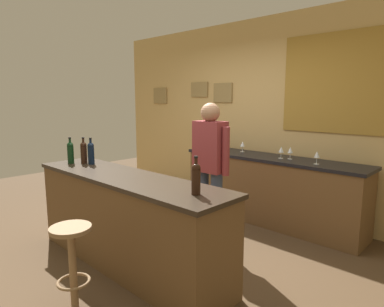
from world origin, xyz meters
The scene contains 15 objects.
ground_plane centered at (0.00, 0.00, 0.00)m, with size 10.00×10.00×0.00m, color #4C3823.
back_wall centered at (0.02, 2.03, 1.42)m, with size 6.00×0.09×2.80m.
bar_counter centered at (0.00, -0.40, 0.46)m, with size 2.45×0.60×0.92m.
side_counter centered at (0.40, 1.65, 0.45)m, with size 2.52×0.56×0.90m.
bartender centered at (0.28, 0.53, 0.94)m, with size 0.52×0.21×1.62m.
bar_stool centered at (0.27, -1.12, 0.46)m, with size 0.32×0.32×0.68m.
wine_bottle_a centered at (-0.99, -0.46, 1.06)m, with size 0.07×0.07×0.31m.
wine_bottle_b centered at (-0.89, -0.35, 1.06)m, with size 0.07×0.07×0.31m.
wine_bottle_c centered at (-0.78, -0.32, 1.06)m, with size 0.07×0.07×0.31m.
wine_bottle_d centered at (0.93, -0.40, 1.06)m, with size 0.07×0.07×0.31m.
wine_glass_a centered at (-0.49, 1.61, 1.01)m, with size 0.07×0.07×0.16m.
wine_glass_b centered at (-0.12, 1.73, 1.01)m, with size 0.07×0.07×0.16m.
wine_glass_c centered at (0.56, 1.62, 1.01)m, with size 0.07×0.07×0.16m.
wine_glass_d centered at (0.66, 1.66, 1.01)m, with size 0.07×0.07×0.16m.
wine_glass_e centered at (1.05, 1.56, 1.01)m, with size 0.07×0.07×0.16m.
Camera 1 is at (2.67, -2.27, 1.66)m, focal length 31.48 mm.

